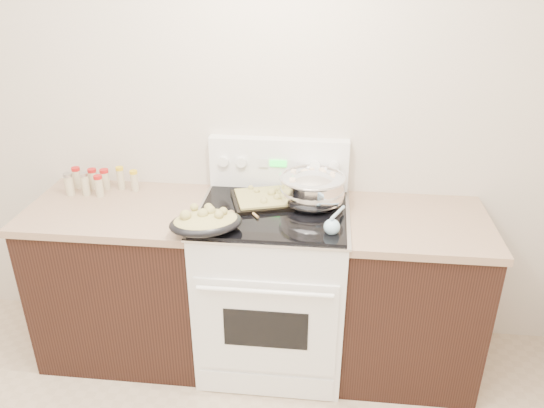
# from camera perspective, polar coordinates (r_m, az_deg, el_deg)

# --- Properties ---
(room_shell) EXTENTS (4.10, 3.60, 2.75)m
(room_shell) POSITION_cam_1_polar(r_m,az_deg,el_deg) (1.24, -23.69, 2.65)
(room_shell) COLOR beige
(room_shell) RESTS_ON ground
(counter_left) EXTENTS (0.93, 0.67, 0.92)m
(counter_left) POSITION_cam_1_polar(r_m,az_deg,el_deg) (3.14, -15.28, -7.70)
(counter_left) COLOR black
(counter_left) RESTS_ON ground
(counter_right) EXTENTS (0.73, 0.67, 0.92)m
(counter_right) POSITION_cam_1_polar(r_m,az_deg,el_deg) (2.98, 14.43, -9.53)
(counter_right) COLOR black
(counter_right) RESTS_ON ground
(kitchen_range) EXTENTS (0.78, 0.73, 1.22)m
(kitchen_range) POSITION_cam_1_polar(r_m,az_deg,el_deg) (2.93, 0.12, -8.54)
(kitchen_range) COLOR white
(kitchen_range) RESTS_ON ground
(mixing_bowl) EXTENTS (0.44, 0.44, 0.20)m
(mixing_bowl) POSITION_cam_1_polar(r_m,az_deg,el_deg) (2.74, 4.35, 1.53)
(mixing_bowl) COLOR silver
(mixing_bowl) RESTS_ON kitchen_range
(roasting_pan) EXTENTS (0.41, 0.35, 0.12)m
(roasting_pan) POSITION_cam_1_polar(r_m,az_deg,el_deg) (2.50, -7.15, -1.87)
(roasting_pan) COLOR black
(roasting_pan) RESTS_ON kitchen_range
(baking_sheet) EXTENTS (0.48, 0.40, 0.06)m
(baking_sheet) POSITION_cam_1_polar(r_m,az_deg,el_deg) (2.79, 0.04, 0.67)
(baking_sheet) COLOR black
(baking_sheet) RESTS_ON kitchen_range
(wooden_spoon) EXTENTS (0.16, 0.21, 0.04)m
(wooden_spoon) POSITION_cam_1_polar(r_m,az_deg,el_deg) (2.66, -3.83, -0.87)
(wooden_spoon) COLOR tan
(wooden_spoon) RESTS_ON kitchen_range
(blue_ladle) EXTENTS (0.10, 0.27, 0.10)m
(blue_ladle) POSITION_cam_1_polar(r_m,az_deg,el_deg) (2.50, 6.53, -2.27)
(blue_ladle) COLOR #9BCAE8
(blue_ladle) RESTS_ON kitchen_range
(spice_jars) EXTENTS (0.38, 0.15, 0.13)m
(spice_jars) POSITION_cam_1_polar(r_m,az_deg,el_deg) (3.09, -18.36, 2.38)
(spice_jars) COLOR #BFB28C
(spice_jars) RESTS_ON counter_left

